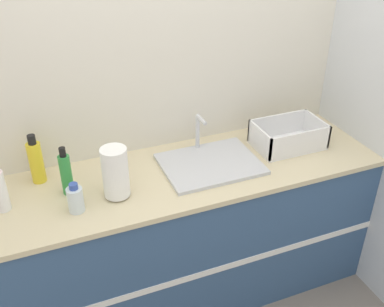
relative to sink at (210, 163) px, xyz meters
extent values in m
cube|color=beige|center=(-0.20, 0.34, 0.39)|extent=(4.67, 0.06, 2.60)
cube|color=silver|center=(0.97, 0.00, 0.39)|extent=(0.06, 2.63, 2.60)
cube|color=#33517A|center=(-0.20, 0.00, -0.48)|extent=(2.27, 0.63, 0.86)
cube|color=white|center=(-0.20, -0.31, -0.48)|extent=(2.27, 0.01, 0.04)
cube|color=beige|center=(-0.20, 0.00, -0.03)|extent=(2.30, 0.65, 0.03)
cube|color=silver|center=(0.00, -0.01, -0.01)|extent=(0.52, 0.41, 0.02)
cylinder|color=silver|center=(0.00, 0.18, 0.11)|extent=(0.02, 0.02, 0.20)
cylinder|color=silver|center=(0.00, 0.12, 0.21)|extent=(0.02, 0.11, 0.02)
cylinder|color=#4C4C51|center=(-0.54, -0.09, -0.01)|extent=(0.10, 0.10, 0.01)
cylinder|color=white|center=(-0.54, -0.09, 0.12)|extent=(0.13, 0.13, 0.26)
cube|color=white|center=(0.51, 0.02, -0.01)|extent=(0.40, 0.26, 0.01)
cube|color=white|center=(0.51, -0.10, 0.07)|extent=(0.40, 0.01, 0.14)
cube|color=white|center=(0.51, 0.15, 0.07)|extent=(0.40, 0.01, 0.14)
cube|color=white|center=(0.32, 0.02, 0.07)|extent=(0.01, 0.26, 0.14)
cube|color=white|center=(0.70, 0.02, 0.07)|extent=(0.01, 0.26, 0.14)
cylinder|color=#2D8C3D|center=(-0.76, 0.03, 0.09)|extent=(0.06, 0.06, 0.21)
cylinder|color=black|center=(-0.76, 0.03, 0.22)|extent=(0.03, 0.03, 0.05)
cylinder|color=silver|center=(-0.74, -0.13, 0.05)|extent=(0.08, 0.08, 0.12)
cylinder|color=#334C9E|center=(-0.74, -0.13, 0.12)|extent=(0.04, 0.04, 0.03)
cylinder|color=white|center=(-1.06, 0.01, 0.09)|extent=(0.07, 0.07, 0.21)
cylinder|color=yellow|center=(-0.88, 0.19, 0.09)|extent=(0.07, 0.07, 0.22)
cylinder|color=black|center=(-0.88, 0.19, 0.23)|extent=(0.04, 0.04, 0.05)
camera|label=1|loc=(-0.87, -1.90, 1.30)|focal=42.00mm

